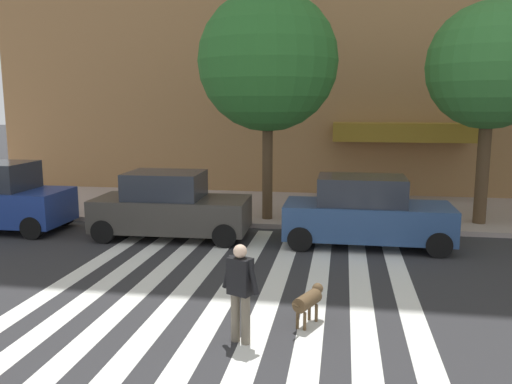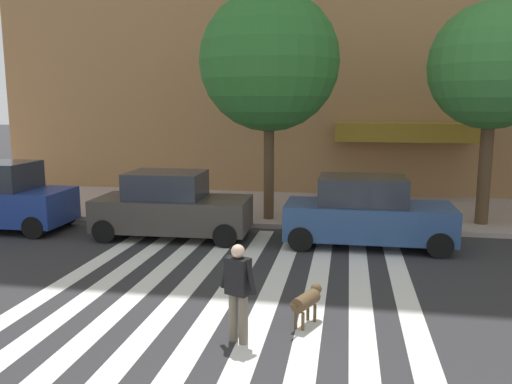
{
  "view_description": "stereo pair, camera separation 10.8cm",
  "coord_description": "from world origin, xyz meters",
  "px_view_note": "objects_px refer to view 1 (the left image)",
  "views": [
    {
      "loc": [
        1.8,
        -2.64,
        3.82
      ],
      "look_at": [
        -0.15,
        8.96,
        1.84
      ],
      "focal_mm": 36.62,
      "sensor_mm": 36.0,
      "label": 1
    },
    {
      "loc": [
        1.9,
        -2.62,
        3.82
      ],
      "look_at": [
        -0.15,
        8.96,
        1.84
      ],
      "focal_mm": 36.62,
      "sensor_mm": 36.0,
      "label": 2
    }
  ],
  "objects_px": {
    "parked_car_behind_first": "(170,207)",
    "dog_on_leash": "(309,300)",
    "pedestrian_dog_walker": "(240,288)",
    "street_tree_nearest": "(268,62)",
    "street_tree_middle": "(490,67)",
    "parked_car_third_in_line": "(366,213)"
  },
  "relations": [
    {
      "from": "street_tree_nearest",
      "to": "dog_on_leash",
      "type": "height_order",
      "value": "street_tree_nearest"
    },
    {
      "from": "dog_on_leash",
      "to": "street_tree_nearest",
      "type": "bearing_deg",
      "value": 103.53
    },
    {
      "from": "parked_car_third_in_line",
      "to": "street_tree_nearest",
      "type": "xyz_separation_m",
      "value": [
        -3.03,
        2.3,
        4.21
      ]
    },
    {
      "from": "street_tree_middle",
      "to": "dog_on_leash",
      "type": "distance_m",
      "value": 10.47
    },
    {
      "from": "parked_car_behind_first",
      "to": "street_tree_nearest",
      "type": "height_order",
      "value": "street_tree_nearest"
    },
    {
      "from": "street_tree_nearest",
      "to": "street_tree_middle",
      "type": "distance_m",
      "value": 6.66
    },
    {
      "from": "parked_car_third_in_line",
      "to": "pedestrian_dog_walker",
      "type": "relative_size",
      "value": 2.72
    },
    {
      "from": "parked_car_behind_first",
      "to": "street_tree_nearest",
      "type": "bearing_deg",
      "value": 42.72
    },
    {
      "from": "pedestrian_dog_walker",
      "to": "street_tree_nearest",
      "type": "bearing_deg",
      "value": 95.42
    },
    {
      "from": "parked_car_behind_first",
      "to": "dog_on_leash",
      "type": "relative_size",
      "value": 4.53
    },
    {
      "from": "parked_car_behind_first",
      "to": "street_tree_nearest",
      "type": "xyz_separation_m",
      "value": [
        2.5,
        2.3,
        4.22
      ]
    },
    {
      "from": "parked_car_behind_first",
      "to": "parked_car_third_in_line",
      "type": "xyz_separation_m",
      "value": [
        5.52,
        0.0,
        0.01
      ]
    },
    {
      "from": "parked_car_third_in_line",
      "to": "parked_car_behind_first",
      "type": "bearing_deg",
      "value": -179.99
    },
    {
      "from": "parked_car_third_in_line",
      "to": "street_tree_nearest",
      "type": "height_order",
      "value": "street_tree_nearest"
    },
    {
      "from": "parked_car_third_in_line",
      "to": "dog_on_leash",
      "type": "bearing_deg",
      "value": -102.15
    },
    {
      "from": "pedestrian_dog_walker",
      "to": "parked_car_third_in_line",
      "type": "bearing_deg",
      "value": 70.73
    },
    {
      "from": "parked_car_behind_first",
      "to": "dog_on_leash",
      "type": "xyz_separation_m",
      "value": [
        4.35,
        -5.43,
        -0.46
      ]
    },
    {
      "from": "pedestrian_dog_walker",
      "to": "street_tree_middle",
      "type": "bearing_deg",
      "value": 57.32
    },
    {
      "from": "dog_on_leash",
      "to": "parked_car_behind_first",
      "type": "bearing_deg",
      "value": 128.76
    },
    {
      "from": "street_tree_nearest",
      "to": "parked_car_behind_first",
      "type": "bearing_deg",
      "value": -137.28
    },
    {
      "from": "street_tree_middle",
      "to": "dog_on_leash",
      "type": "bearing_deg",
      "value": -120.3
    },
    {
      "from": "parked_car_third_in_line",
      "to": "dog_on_leash",
      "type": "xyz_separation_m",
      "value": [
        -1.17,
        -5.43,
        -0.47
      ]
    }
  ]
}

